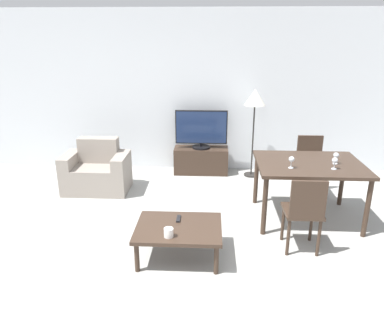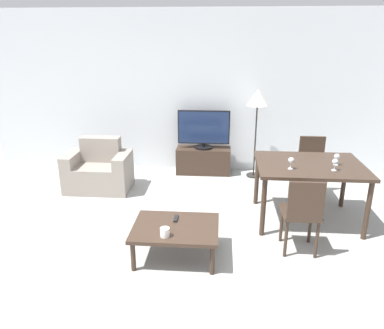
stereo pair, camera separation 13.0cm
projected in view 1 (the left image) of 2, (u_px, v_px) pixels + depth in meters
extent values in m
plane|color=#9E9E99|center=(168.00, 286.00, 3.57)|extent=(18.00, 18.00, 0.00)
cube|color=silver|center=(189.00, 92.00, 6.37)|extent=(7.12, 0.06, 2.70)
cube|color=gray|center=(97.00, 178.00, 5.72)|extent=(0.61, 0.62, 0.40)
cube|color=gray|center=(99.00, 150.00, 5.79)|extent=(0.61, 0.20, 0.38)
cube|color=gray|center=(71.00, 172.00, 5.71)|extent=(0.18, 0.62, 0.58)
cube|color=gray|center=(122.00, 173.00, 5.68)|extent=(0.18, 0.62, 0.58)
cube|color=#38281E|center=(201.00, 160.00, 6.48)|extent=(0.92, 0.38, 0.45)
cylinder|color=black|center=(201.00, 147.00, 6.40)|extent=(0.31, 0.31, 0.03)
cylinder|color=black|center=(201.00, 145.00, 6.39)|extent=(0.04, 0.04, 0.05)
cube|color=black|center=(201.00, 127.00, 6.29)|extent=(0.87, 0.04, 0.57)
cube|color=#19284C|center=(201.00, 127.00, 6.26)|extent=(0.84, 0.01, 0.53)
cube|color=#38281E|center=(179.00, 228.00, 3.95)|extent=(0.91, 0.70, 0.04)
cylinder|color=#38281E|center=(137.00, 257.00, 3.75)|extent=(0.05, 0.05, 0.32)
cylinder|color=#38281E|center=(216.00, 260.00, 3.72)|extent=(0.05, 0.05, 0.32)
cylinder|color=#38281E|center=(147.00, 229.00, 4.31)|extent=(0.05, 0.05, 0.32)
cylinder|color=#38281E|center=(216.00, 230.00, 4.27)|extent=(0.05, 0.05, 0.32)
cube|color=#38281E|center=(310.00, 164.00, 4.67)|extent=(1.31, 1.01, 0.04)
cylinder|color=#38281E|center=(265.00, 206.00, 4.41)|extent=(0.06, 0.06, 0.73)
cylinder|color=#38281E|center=(367.00, 209.00, 4.35)|extent=(0.06, 0.06, 0.73)
cylinder|color=#38281E|center=(256.00, 179.00, 5.25)|extent=(0.06, 0.06, 0.73)
cylinder|color=#38281E|center=(342.00, 180.00, 5.19)|extent=(0.06, 0.06, 0.73)
cube|color=#38281E|center=(302.00, 211.00, 4.09)|extent=(0.40, 0.40, 0.04)
cylinder|color=#38281E|center=(283.00, 223.00, 4.32)|extent=(0.04, 0.04, 0.43)
cylinder|color=#38281E|center=(311.00, 224.00, 4.31)|extent=(0.04, 0.04, 0.43)
cylinder|color=#38281E|center=(288.00, 237.00, 4.02)|extent=(0.04, 0.04, 0.43)
cylinder|color=#38281E|center=(319.00, 238.00, 4.00)|extent=(0.04, 0.04, 0.43)
cube|color=#38281E|center=(308.00, 199.00, 3.84)|extent=(0.37, 0.04, 0.41)
cube|color=#38281E|center=(311.00, 167.00, 5.45)|extent=(0.40, 0.40, 0.04)
cylinder|color=#38281E|center=(301.00, 186.00, 5.39)|extent=(0.04, 0.04, 0.43)
cylinder|color=#38281E|center=(323.00, 186.00, 5.37)|extent=(0.04, 0.04, 0.43)
cylinder|color=#38281E|center=(296.00, 178.00, 5.69)|extent=(0.04, 0.04, 0.43)
cylinder|color=#38281E|center=(318.00, 178.00, 5.68)|extent=(0.04, 0.04, 0.43)
cube|color=#38281E|center=(309.00, 149.00, 5.55)|extent=(0.37, 0.04, 0.41)
cylinder|color=black|center=(251.00, 175.00, 6.41)|extent=(0.24, 0.24, 0.02)
cylinder|color=black|center=(253.00, 141.00, 6.21)|extent=(0.02, 0.02, 1.18)
cone|color=white|center=(255.00, 97.00, 5.97)|extent=(0.34, 0.34, 0.26)
cube|color=black|center=(178.00, 219.00, 4.09)|extent=(0.04, 0.15, 0.02)
cylinder|color=white|center=(169.00, 233.00, 3.73)|extent=(0.10, 0.10, 0.09)
cylinder|color=silver|center=(335.00, 164.00, 4.62)|extent=(0.06, 0.06, 0.01)
cylinder|color=silver|center=(335.00, 161.00, 4.61)|extent=(0.01, 0.01, 0.07)
sphere|color=silver|center=(336.00, 155.00, 4.59)|extent=(0.07, 0.07, 0.07)
cylinder|color=silver|center=(334.00, 169.00, 4.44)|extent=(0.06, 0.06, 0.01)
cylinder|color=silver|center=(334.00, 166.00, 4.43)|extent=(0.01, 0.01, 0.07)
sphere|color=silver|center=(335.00, 160.00, 4.40)|extent=(0.07, 0.07, 0.07)
cylinder|color=silver|center=(291.00, 168.00, 4.48)|extent=(0.06, 0.06, 0.01)
cylinder|color=silver|center=(291.00, 165.00, 4.46)|extent=(0.01, 0.01, 0.07)
sphere|color=silver|center=(292.00, 159.00, 4.44)|extent=(0.07, 0.07, 0.07)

